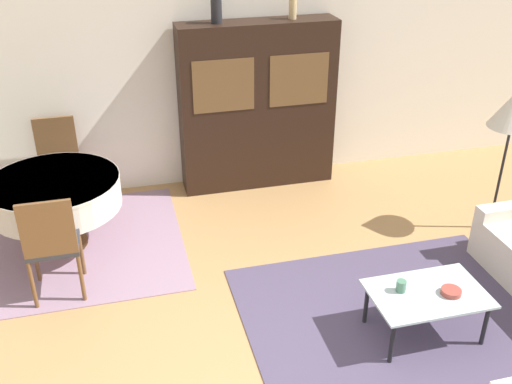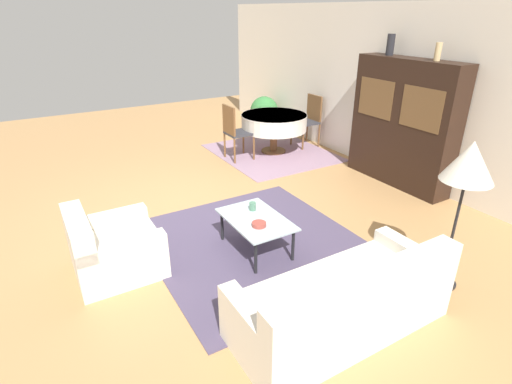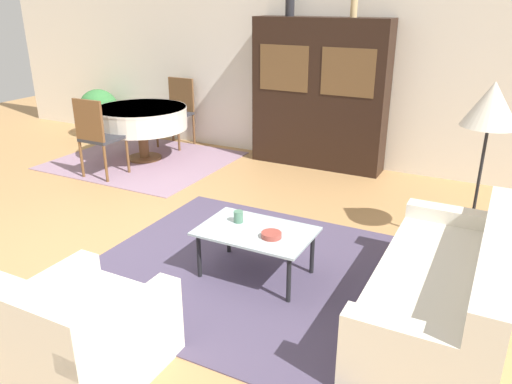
% 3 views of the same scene
% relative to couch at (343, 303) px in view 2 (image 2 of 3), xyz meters
% --- Properties ---
extents(ground_plane, '(14.00, 14.00, 0.00)m').
position_rel_couch_xyz_m(ground_plane, '(-2.83, -0.39, -0.28)').
color(ground_plane, tan).
extents(wall_back, '(10.00, 0.06, 2.70)m').
position_rel_couch_xyz_m(wall_back, '(-2.83, 3.24, 1.07)').
color(wall_back, silver).
rests_on(wall_back, ground_plane).
extents(area_rug, '(2.57, 2.39, 0.01)m').
position_rel_couch_xyz_m(area_rug, '(-1.60, 0.05, -0.28)').
color(area_rug, '#4C425B').
rests_on(area_rug, ground_plane).
extents(dining_rug, '(2.30, 2.03, 0.01)m').
position_rel_couch_xyz_m(dining_rug, '(-4.33, 2.05, -0.28)').
color(dining_rug, gray).
rests_on(dining_rug, ground_plane).
extents(couch, '(0.83, 1.93, 0.76)m').
position_rel_couch_xyz_m(couch, '(0.00, 0.00, 0.00)').
color(couch, silver).
rests_on(couch, ground_plane).
extents(armchair, '(0.84, 0.87, 0.73)m').
position_rel_couch_xyz_m(armchair, '(-1.89, -1.52, -0.00)').
color(armchair, silver).
rests_on(armchair, ground_plane).
extents(coffee_table, '(0.92, 0.60, 0.41)m').
position_rel_couch_xyz_m(coffee_table, '(-1.48, -0.00, 0.10)').
color(coffee_table, black).
rests_on(coffee_table, area_rug).
extents(display_cabinet, '(1.79, 0.39, 1.94)m').
position_rel_couch_xyz_m(display_cabinet, '(-2.10, 3.00, 0.69)').
color(display_cabinet, black).
rests_on(display_cabinet, ground_plane).
extents(dining_table, '(1.27, 1.27, 0.74)m').
position_rel_couch_xyz_m(dining_table, '(-4.37, 2.11, 0.32)').
color(dining_table, brown).
rests_on(dining_table, dining_rug).
extents(dining_chair_near, '(0.44, 0.44, 1.01)m').
position_rel_couch_xyz_m(dining_chair_near, '(-4.37, 1.25, 0.31)').
color(dining_chair_near, brown).
rests_on(dining_chair_near, dining_rug).
extents(dining_chair_far, '(0.44, 0.44, 1.01)m').
position_rel_couch_xyz_m(dining_chair_far, '(-4.37, 2.96, 0.31)').
color(dining_chair_far, brown).
rests_on(dining_chair_far, dining_rug).
extents(floor_lamp, '(0.47, 0.47, 1.53)m').
position_rel_couch_xyz_m(floor_lamp, '(0.04, 1.33, 1.03)').
color(floor_lamp, black).
rests_on(floor_lamp, ground_plane).
extents(cup, '(0.08, 0.08, 0.10)m').
position_rel_couch_xyz_m(cup, '(-1.68, 0.07, 0.19)').
color(cup, '#4C7A60').
rests_on(cup, coffee_table).
extents(bowl, '(0.16, 0.16, 0.04)m').
position_rel_couch_xyz_m(bowl, '(-1.31, -0.06, 0.16)').
color(bowl, '#9E4238').
rests_on(bowl, coffee_table).
extents(vase_tall, '(0.12, 0.12, 0.31)m').
position_rel_couch_xyz_m(vase_tall, '(-2.54, 3.00, 1.81)').
color(vase_tall, '#232328').
rests_on(vase_tall, display_cabinet).
extents(vase_short, '(0.09, 0.09, 0.24)m').
position_rel_couch_xyz_m(vase_short, '(-1.70, 3.00, 1.78)').
color(vase_short, tan).
rests_on(vase_short, display_cabinet).
extents(potted_plant, '(0.64, 0.64, 0.78)m').
position_rel_couch_xyz_m(potted_plant, '(-5.81, 2.78, 0.16)').
color(potted_plant, '#93664C').
rests_on(potted_plant, ground_plane).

